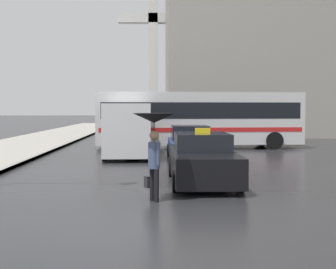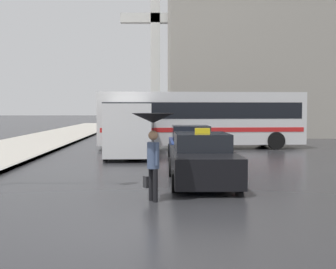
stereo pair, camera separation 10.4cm
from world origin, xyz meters
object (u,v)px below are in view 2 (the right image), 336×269
object	(u,v)px
pedestrian_with_umbrella	(153,131)
monument_cross	(155,43)
ambulance_van	(129,127)
city_bus	(200,117)
sedan_red	(191,144)
taxi	(202,160)

from	to	relation	value
pedestrian_with_umbrella	monument_cross	xyz separation A→B (m)	(-0.05, 34.43, 6.90)
monument_cross	pedestrian_with_umbrella	bearing A→B (deg)	-89.91
ambulance_van	city_bus	distance (m)	5.80
sedan_red	monument_cross	world-z (taller)	monument_cross
sedan_red	pedestrian_with_umbrella	world-z (taller)	pedestrian_with_umbrella
sedan_red	monument_cross	bearing A→B (deg)	-86.33
sedan_red	city_bus	xyz separation A→B (m)	(0.95, 5.84, 1.07)
taxi	pedestrian_with_umbrella	xyz separation A→B (m)	(-1.44, -2.73, 1.01)
sedan_red	pedestrian_with_umbrella	distance (m)	9.37
sedan_red	city_bus	bearing A→B (deg)	-99.22
taxi	monument_cross	bearing A→B (deg)	-87.31
sedan_red	city_bus	size ratio (longest dim) A/B	0.38
city_bus	pedestrian_with_umbrella	distance (m)	15.23
ambulance_van	taxi	bearing A→B (deg)	106.69
ambulance_van	monument_cross	distance (m)	24.93
taxi	sedan_red	size ratio (longest dim) A/B	1.08
city_bus	sedan_red	bearing A→B (deg)	-12.97
city_bus	monument_cross	xyz separation A→B (m)	(-2.57, 19.41, 6.86)
monument_cross	ambulance_van	bearing A→B (deg)	-92.81
ambulance_van	sedan_red	bearing A→B (deg)	151.09
pedestrian_with_umbrella	ambulance_van	bearing A→B (deg)	-21.24
pedestrian_with_umbrella	taxi	bearing A→B (deg)	-55.61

